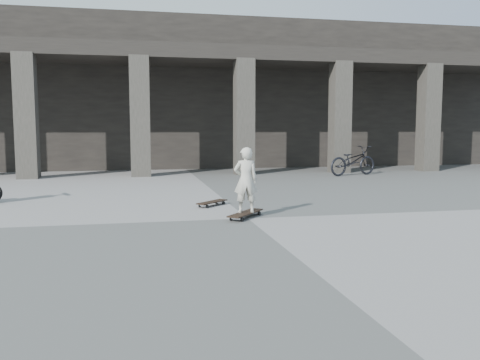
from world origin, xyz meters
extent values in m
plane|color=#535350|center=(0.00, 0.00, 0.00)|extent=(90.00, 90.00, 0.00)
cube|color=black|center=(0.00, 14.00, 3.00)|extent=(28.00, 6.00, 6.00)
cube|color=black|center=(0.00, 9.60, 4.20)|extent=(28.00, 2.80, 0.50)
cube|color=#312F29|center=(-5.36, 8.50, 2.00)|extent=(0.65, 0.65, 4.00)
cube|color=#312F29|center=(-1.79, 8.50, 2.00)|extent=(0.65, 0.65, 4.00)
cube|color=#312F29|center=(1.79, 8.50, 2.00)|extent=(0.65, 0.65, 4.00)
cube|color=#312F29|center=(5.36, 8.50, 2.00)|extent=(0.65, 0.65, 4.00)
cube|color=#312F29|center=(8.93, 8.50, 2.00)|extent=(0.65, 0.65, 4.00)
cube|color=black|center=(-0.03, 0.06, 0.09)|extent=(0.84, 0.96, 0.02)
cube|color=#B2B2B7|center=(0.20, 0.34, 0.05)|extent=(0.20, 0.18, 0.03)
cube|color=#B2B2B7|center=(-0.25, -0.23, 0.05)|extent=(0.20, 0.18, 0.03)
cylinder|color=black|center=(0.12, 0.41, 0.04)|extent=(0.07, 0.08, 0.08)
cylinder|color=black|center=(0.28, 0.27, 0.04)|extent=(0.07, 0.08, 0.08)
cylinder|color=black|center=(-0.34, -0.16, 0.04)|extent=(0.07, 0.08, 0.08)
cylinder|color=black|center=(-0.17, -0.29, 0.04)|extent=(0.07, 0.08, 0.08)
cube|color=black|center=(-0.42, 1.58, 0.09)|extent=(0.74, 0.73, 0.02)
cube|color=#B2B2B7|center=(-0.21, 1.78, 0.05)|extent=(0.17, 0.17, 0.03)
cube|color=#B2B2B7|center=(-0.63, 1.37, 0.05)|extent=(0.17, 0.17, 0.03)
cylinder|color=black|center=(-0.27, 1.85, 0.04)|extent=(0.07, 0.07, 0.07)
cylinder|color=black|center=(-0.14, 1.71, 0.04)|extent=(0.07, 0.07, 0.07)
cylinder|color=black|center=(-0.69, 1.44, 0.04)|extent=(0.07, 0.07, 0.07)
cylinder|color=black|center=(-0.56, 1.30, 0.04)|extent=(0.07, 0.07, 0.07)
imported|color=#B8B5A6|center=(-0.03, 0.06, 0.70)|extent=(0.45, 0.31, 1.20)
imported|color=black|center=(5.35, 7.30, 0.51)|extent=(2.04, 1.22, 1.01)
camera|label=1|loc=(-2.02, -8.92, 1.67)|focal=38.00mm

